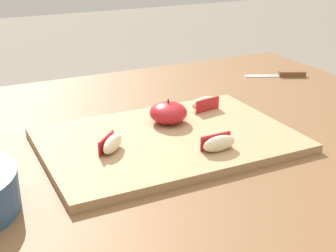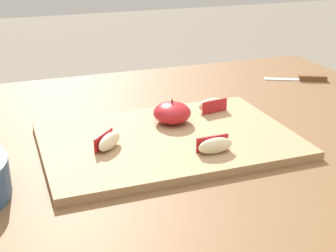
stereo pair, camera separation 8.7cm
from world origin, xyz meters
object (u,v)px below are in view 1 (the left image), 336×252
Objects in this scene: apple_half_skin_up at (168,113)px; apple_wedge_right at (219,143)px; apple_wedge_middle at (112,144)px; apple_wedge_back at (204,103)px; paring_knife at (287,74)px; cutting_board at (168,140)px.

apple_half_skin_up is 1.17× the size of apple_wedge_right.
apple_wedge_middle is 0.18m from apple_wedge_right.
paring_knife is at bearing 24.52° from apple_wedge_back.
paring_knife is (0.35, 0.16, -0.02)m from apple_wedge_back.
apple_half_skin_up is 0.10m from apple_wedge_back.
apple_wedge_back is 1.09× the size of apple_wedge_middle.
apple_wedge_back is at bearing -155.48° from paring_knife.
apple_wedge_back is at bearing 66.66° from apple_wedge_right.
apple_half_skin_up reaches higher than apple_wedge_right.
cutting_board is at bearing 118.05° from apple_wedge_right.
apple_wedge_right is (0.16, -0.08, 0.00)m from apple_wedge_middle.
apple_wedge_middle is 0.39× the size of paring_knife.
apple_half_skin_up reaches higher than paring_knife.
paring_knife is at bearing 38.81° from apple_wedge_right.
apple_wedge_middle is at bearing -156.27° from apple_wedge_back.
apple_wedge_right reaches higher than cutting_board.
apple_wedge_back reaches higher than cutting_board.
apple_half_skin_up is 0.16m from apple_wedge_middle.
apple_half_skin_up is at bearing -162.62° from apple_wedge_back.
cutting_board is 0.12m from apple_wedge_middle.
apple_wedge_back is at bearing 17.38° from apple_half_skin_up.
apple_half_skin_up is 1.13× the size of apple_wedge_back.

